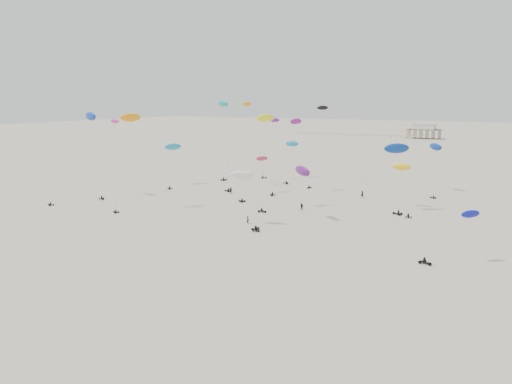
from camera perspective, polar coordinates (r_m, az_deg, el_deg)
The scene contains 25 objects.
ground_plane at distance 209.43m, azimuth 14.50°, elevation 3.05°, with size 900.00×900.00×0.00m, color #C1B499.
pavilion_main at distance 357.62m, azimuth 18.65°, elevation 6.47°, with size 21.00×13.00×9.80m.
pier_fence at distance 369.82m, azimuth 10.61°, elevation 6.42°, with size 80.20×0.20×1.50m.
rig_0 at distance 138.85m, azimuth 3.69°, elevation 5.38°, with size 5.73×11.30×21.19m.
rig_1 at distance 160.54m, azimuth -2.40°, elevation 5.66°, with size 9.53×5.93×25.40m.
rig_2 at distance 134.71m, azimuth -0.24°, elevation 1.98°, with size 4.16×16.57×16.26m.
rig_3 at distance 153.77m, azimuth 7.18°, elevation 7.05°, with size 3.77×12.51×24.86m.
rig_4 at distance 164.68m, azimuth 4.00°, elevation 4.53°, with size 7.39×15.04×16.61m.
rig_5 at distance 176.54m, azimuth 1.83°, elevation 6.91°, with size 6.62×16.64×22.85m.
rig_6 at distance 154.28m, azimuth -9.52°, elevation 4.48°, with size 7.34×11.02×13.82m.
rig_7 at distance 85.37m, azimuth 21.19°, elevation -4.75°, with size 8.70×6.52×9.67m.
rig_8 at distance 102.23m, azimuth -1.32°, elevation 0.84°, with size 8.68×5.88×12.03m.
rig_9 at distance 120.81m, azimuth -14.37°, elevation 6.94°, with size 4.45×8.53×23.04m.
rig_10 at distance 123.44m, azimuth 16.17°, elevation 1.45°, with size 4.97×10.60×12.18m.
rig_11 at distance 141.12m, azimuth -16.48°, elevation 3.87°, with size 6.39×11.78×21.72m.
rig_12 at distance 147.82m, azimuth -3.63°, elevation 7.82°, with size 9.38×9.98×26.10m.
rig_13 at distance 139.36m, azimuth -18.83°, elevation 7.18°, with size 5.40×16.30×24.51m.
rig_14 at distance 117.46m, azimuth 1.00°, elevation 5.77°, with size 4.79×7.61×22.82m.
rig_15 at distance 119.52m, azimuth 15.90°, elevation 4.02°, with size 8.50×8.78×16.47m.
rig_16 at distance 107.10m, azimuth 4.82°, elevation 1.78°, with size 8.54×16.06×16.15m.
rig_17 at distance 149.98m, azimuth 19.82°, elevation 4.36°, with size 5.31×14.92×16.26m.
spectator_0 at distance 106.13m, azimuth -0.94°, elevation -3.64°, with size 0.71×0.49×1.96m, color black.
spectator_1 at distance 119.36m, azimuth 5.25°, elevation -2.09°, with size 1.00×0.58×2.05m, color black.
spectator_2 at distance 139.75m, azimuth -2.91°, elevation -0.20°, with size 1.35×0.73×2.29m, color black.
spectator_3 at distance 137.21m, azimuth 12.03°, elevation -0.62°, with size 0.83×0.57×2.29m, color black.
Camera 1 is at (47.72, -2.27, 25.92)m, focal length 35.00 mm.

